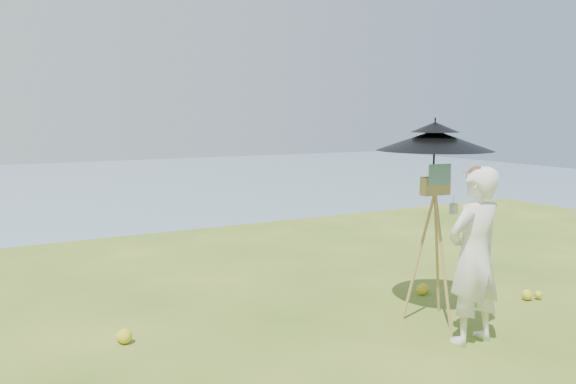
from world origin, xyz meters
TOP-DOWN VIEW (x-y plane):
  - bay_water at (0.00, 240.00)m, footprint 700.00×700.00m
  - slope_trees at (0.00, 35.00)m, footprint 110.00×50.00m
  - harbor_town at (0.00, 75.00)m, footprint 110.00×22.00m
  - painter at (-0.53, 0.93)m, footprint 0.60×0.42m
  - field_easel at (-0.45, 1.53)m, footprint 0.64×0.64m
  - sun_umbrella at (-0.45, 1.56)m, footprint 1.15×1.15m
  - painter_cap at (-0.53, 0.93)m, footprint 0.20×0.23m

SIDE VIEW (x-z plane):
  - bay_water at x=0.00m, z-range -34.00..-34.00m
  - harbor_town at x=0.00m, z-range -32.00..-27.00m
  - slope_trees at x=0.00m, z-range -18.00..-12.00m
  - field_easel at x=-0.45m, z-range 0.00..1.57m
  - painter at x=-0.53m, z-range 0.00..1.60m
  - painter_cap at x=-0.53m, z-range 1.51..1.61m
  - sun_umbrella at x=-0.45m, z-range 1.29..2.02m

